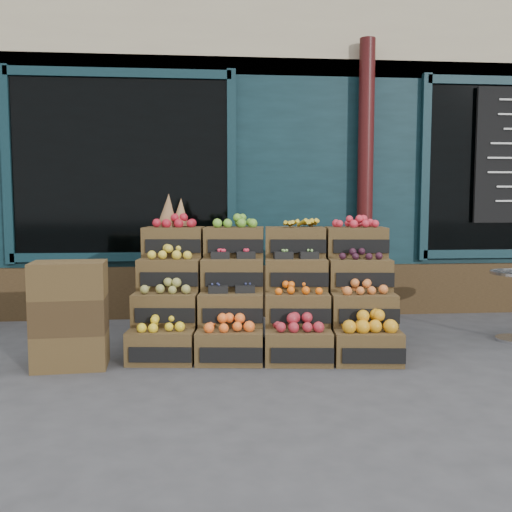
{
  "coord_description": "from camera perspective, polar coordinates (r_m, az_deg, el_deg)",
  "views": [
    {
      "loc": [
        -0.68,
        -4.48,
        1.33
      ],
      "look_at": [
        -0.2,
        0.7,
        0.85
      ],
      "focal_mm": 40.0,
      "sensor_mm": 36.0,
      "label": 1
    }
  ],
  "objects": [
    {
      "name": "spare_crates",
      "position": [
        4.87,
        -18.11,
        -5.6
      ],
      "size": [
        0.6,
        0.44,
        0.87
      ],
      "rotation": [
        0.0,
        0.0,
        0.07
      ],
      "color": "#4B381D",
      "rests_on": "ground"
    },
    {
      "name": "ground",
      "position": [
        4.72,
        3.26,
        -11.11
      ],
      "size": [
        60.0,
        60.0,
        0.0
      ],
      "primitive_type": "plane",
      "color": "#3C3C3F",
      "rests_on": "ground"
    },
    {
      "name": "shop_facade",
      "position": [
        9.67,
        -1.22,
        11.62
      ],
      "size": [
        12.0,
        6.24,
        4.8
      ],
      "color": "#0C262C",
      "rests_on": "ground"
    },
    {
      "name": "crate_display",
      "position": [
        5.23,
        0.77,
        -4.52
      ],
      "size": [
        2.38,
        1.35,
        1.43
      ],
      "rotation": [
        0.0,
        0.0,
        -0.11
      ],
      "color": "#4B381D",
      "rests_on": "ground"
    },
    {
      "name": "shopkeeper",
      "position": [
        7.38,
        -9.98,
        1.69
      ],
      "size": [
        0.75,
        0.62,
        1.75
      ],
      "primitive_type": "imported",
      "rotation": [
        0.0,
        0.0,
        3.51
      ],
      "color": "#1A5C2B",
      "rests_on": "ground"
    }
  ]
}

